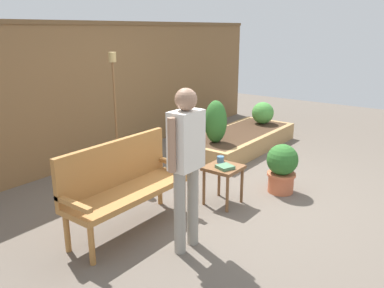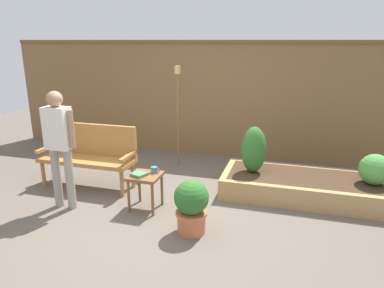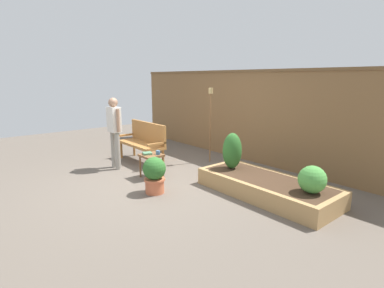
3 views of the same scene
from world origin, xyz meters
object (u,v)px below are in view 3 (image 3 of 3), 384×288
cup_on_table (158,152)px  potted_boxwood (154,174)px  side_table (151,158)px  shrub_far_corner (312,179)px  tiki_torch (210,112)px  garden_bench (144,139)px  book_on_table (147,153)px  shrub_near_bench (232,151)px  person_by_bench (114,127)px

cup_on_table → potted_boxwood: size_ratio=0.19×
side_table → shrub_far_corner: 3.05m
tiki_torch → garden_bench: bearing=-130.2°
cup_on_table → tiki_torch: size_ratio=0.07×
book_on_table → side_table: bearing=67.4°
garden_bench → book_on_table: size_ratio=8.36×
cup_on_table → book_on_table: cup_on_table is taller
side_table → cup_on_table: cup_on_table is taller
side_table → shrub_near_bench: bearing=37.3°
cup_on_table → person_by_bench: 1.27m
book_on_table → tiki_torch: bearing=112.2°
tiki_torch → shrub_near_bench: bearing=-27.9°
garden_bench → book_on_table: bearing=-28.1°
shrub_near_bench → potted_boxwood: bearing=-111.0°
garden_bench → side_table: (1.13, -0.51, -0.15)m
shrub_far_corner → cup_on_table: bearing=-162.7°
book_on_table → shrub_far_corner: shrub_far_corner is taller
potted_boxwood → shrub_near_bench: (0.53, 1.38, 0.29)m
side_table → cup_on_table: 0.18m
shrub_far_corner → person_by_bench: 4.15m
side_table → book_on_table: book_on_table is taller
cup_on_table → person_by_bench: person_by_bench is taller
garden_bench → tiki_torch: bearing=49.8°
cup_on_table → shrub_far_corner: (2.79, 0.87, -0.01)m
shrub_near_bench → person_by_bench: 2.65m
side_table → tiki_torch: size_ratio=0.27×
tiki_torch → book_on_table: bearing=-88.0°
shrub_far_corner → person_by_bench: bearing=-162.6°
cup_on_table → potted_boxwood: bearing=-38.0°
cup_on_table → book_on_table: size_ratio=0.69×
potted_boxwood → person_by_bench: 1.90m
cup_on_table → tiki_torch: (-0.21, 1.61, 0.67)m
garden_bench → cup_on_table: size_ratio=12.03×
garden_bench → person_by_bench: (0.08, -0.78, 0.39)m
side_table → potted_boxwood: potted_boxwood is taller
shrub_far_corner → person_by_bench: size_ratio=0.26×
shrub_far_corner → person_by_bench: person_by_bench is taller
potted_boxwood → person_by_bench: bearing=175.3°
garden_bench → side_table: 1.25m
potted_boxwood → shrub_near_bench: bearing=69.0°
book_on_table → shrub_near_bench: bearing=57.9°
book_on_table → shrub_far_corner: (2.94, 1.03, 0.01)m
cup_on_table → person_by_bench: (-1.14, -0.36, 0.41)m
side_table → cup_on_table: size_ratio=4.01×
garden_bench → side_table: bearing=-24.5°
person_by_bench → tiki_torch: bearing=64.7°
garden_bench → tiki_torch: 1.70m
cup_on_table → book_on_table: bearing=-132.2°
shrub_near_bench → person_by_bench: size_ratio=0.43×
side_table → shrub_far_corner: (2.89, 0.97, 0.11)m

